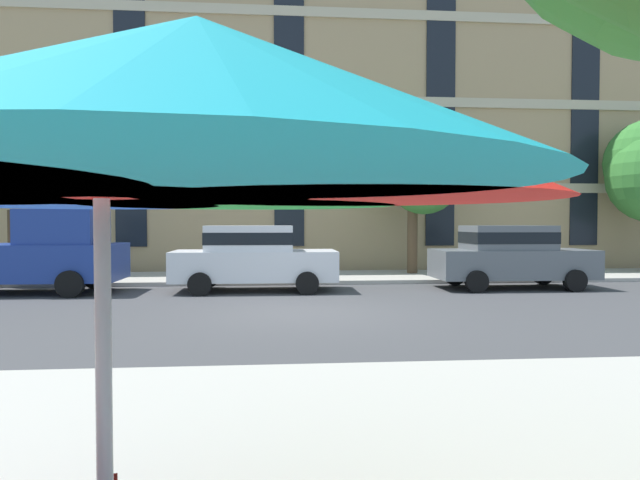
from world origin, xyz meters
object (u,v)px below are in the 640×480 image
object	(u,v)px
street_tree_left	(2,166)
sedan_white	(253,256)
pickup_blue	(30,254)
patio_umbrella	(101,145)
sedan_gray	(510,255)
street_tree_middle	(415,172)

from	to	relation	value
street_tree_left	sedan_white	bearing A→B (deg)	-20.55
pickup_blue	patio_umbrella	size ratio (longest dim) A/B	1.48
patio_umbrella	sedan_white	bearing A→B (deg)	89.70
pickup_blue	sedan_gray	size ratio (longest dim) A/B	1.16
sedan_gray	street_tree_left	xyz separation A→B (m)	(-15.10, 2.95, 2.68)
street_tree_left	patio_umbrella	xyz separation A→B (m)	(7.81, -15.65, -1.50)
sedan_white	patio_umbrella	world-z (taller)	patio_umbrella
pickup_blue	patio_umbrella	world-z (taller)	patio_umbrella
pickup_blue	street_tree_left	world-z (taller)	street_tree_left
pickup_blue	sedan_white	bearing A→B (deg)	-0.00
patio_umbrella	pickup_blue	bearing A→B (deg)	114.31
pickup_blue	sedan_gray	xyz separation A→B (m)	(13.03, -0.00, -0.08)
pickup_blue	street_tree_left	xyz separation A→B (m)	(-2.07, 2.95, 2.60)
sedan_white	patio_umbrella	size ratio (longest dim) A/B	1.27
sedan_white	street_tree_middle	distance (m)	6.96
sedan_white	street_tree_middle	world-z (taller)	street_tree_middle
sedan_white	sedan_gray	size ratio (longest dim) A/B	1.00
pickup_blue	street_tree_left	distance (m)	4.45
sedan_gray	patio_umbrella	xyz separation A→B (m)	(-7.30, -12.70, 1.18)
sedan_white	street_tree_middle	bearing A→B (deg)	33.02
street_tree_left	sedan_gray	bearing A→B (deg)	-11.06
sedan_gray	sedan_white	bearing A→B (deg)	180.00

